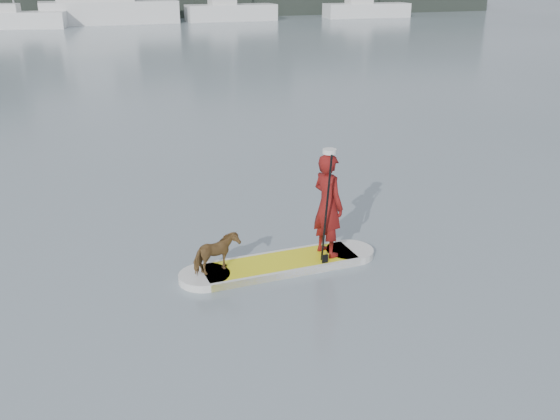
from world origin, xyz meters
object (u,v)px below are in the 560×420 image
object	(u,v)px
paddler	(328,205)
motor_yacht_a	(102,0)
dog	(216,254)
sailboat_e	(230,11)
paddleboard	(280,264)
sailboat_f	(366,8)
sailboat_d	(15,18)

from	to	relation	value
paddler	motor_yacht_a	world-z (taller)	motor_yacht_a
paddler	dog	distance (m)	1.95
paddler	sailboat_e	world-z (taller)	sailboat_e
paddleboard	paddler	bearing A→B (deg)	0.00
paddleboard	sailboat_e	size ratio (longest dim) A/B	0.29
sailboat_f	sailboat_e	bearing A→B (deg)	-178.14
paddleboard	sailboat_e	world-z (taller)	sailboat_e
paddleboard	sailboat_e	xyz separation A→B (m)	(11.83, 47.93, 0.77)
sailboat_d	motor_yacht_a	xyz separation A→B (m)	(6.87, 2.01, 1.11)
paddler	sailboat_f	size ratio (longest dim) A/B	0.14
paddleboard	motor_yacht_a	world-z (taller)	motor_yacht_a
paddleboard	paddler	distance (m)	1.23
sailboat_e	sailboat_f	world-z (taller)	sailboat_f
dog	motor_yacht_a	size ratio (longest dim) A/B	0.06
sailboat_e	paddleboard	bearing A→B (deg)	-104.34
dog	paddler	bearing A→B (deg)	-108.60
dog	sailboat_d	size ratio (longest dim) A/B	0.07
sailboat_d	sailboat_e	world-z (taller)	sailboat_e
sailboat_e	motor_yacht_a	distance (m)	11.00
paddleboard	sailboat_f	distance (m)	53.68
paddleboard	sailboat_d	xyz separation A→B (m)	(-5.98, 46.21, 0.72)
paddleboard	motor_yacht_a	distance (m)	48.26
paddleboard	sailboat_e	distance (m)	49.37
paddleboard	sailboat_d	size ratio (longest dim) A/B	0.30
dog	sailboat_e	world-z (taller)	sailboat_e
sailboat_d	sailboat_f	world-z (taller)	sailboat_f
paddler	motor_yacht_a	distance (m)	48.20
dog	sailboat_e	bearing A→B (deg)	-35.68
sailboat_f	motor_yacht_a	bearing A→B (deg)	-177.99
paddler	sailboat_e	size ratio (longest dim) A/B	0.15
paddler	dog	world-z (taller)	paddler
sailboat_d	sailboat_f	distance (m)	31.02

